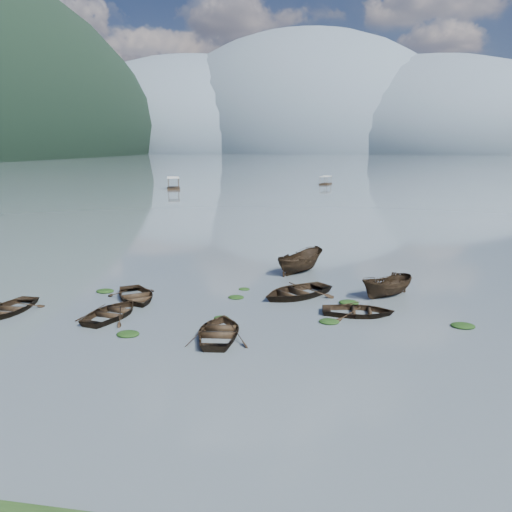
% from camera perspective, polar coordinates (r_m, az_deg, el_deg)
% --- Properties ---
extents(ground_plane, '(2400.00, 2400.00, 0.00)m').
position_cam_1_polar(ground_plane, '(23.93, -4.91, -10.80)').
color(ground_plane, '#49555C').
extents(haze_mtn_a, '(520.00, 520.00, 280.00)m').
position_cam_1_polar(haze_mtn_a, '(958.86, -6.57, 11.72)').
color(haze_mtn_a, '#475666').
rests_on(haze_mtn_a, ground).
extents(haze_mtn_b, '(520.00, 520.00, 340.00)m').
position_cam_1_polar(haze_mtn_b, '(923.66, 5.70, 11.71)').
color(haze_mtn_b, '#475666').
rests_on(haze_mtn_b, ground).
extents(haze_mtn_c, '(520.00, 520.00, 260.00)m').
position_cam_1_polar(haze_mtn_c, '(931.06, 18.31, 11.17)').
color(haze_mtn_c, '#475666').
rests_on(haze_mtn_c, ground).
extents(rowboat_0, '(3.12, 4.28, 0.87)m').
position_cam_1_polar(rowboat_0, '(32.48, -26.45, -5.79)').
color(rowboat_0, black).
rests_on(rowboat_0, ground).
extents(rowboat_1, '(3.77, 4.73, 0.88)m').
position_cam_1_polar(rowboat_1, '(29.58, -16.05, -6.66)').
color(rowboat_1, black).
rests_on(rowboat_1, ground).
extents(rowboat_3, '(3.66, 4.77, 0.92)m').
position_cam_1_polar(rowboat_3, '(25.70, -4.14, -9.11)').
color(rowboat_3, black).
rests_on(rowboat_3, ground).
extents(rowboat_4, '(4.21, 3.09, 0.85)m').
position_cam_1_polar(rowboat_4, '(29.30, 11.59, -6.60)').
color(rowboat_4, black).
rests_on(rowboat_4, ground).
extents(rowboat_5, '(4.13, 3.97, 1.61)m').
position_cam_1_polar(rowboat_5, '(33.21, 14.72, -4.49)').
color(rowboat_5, black).
rests_on(rowboat_5, ground).
extents(rowboat_6, '(5.05, 5.37, 0.90)m').
position_cam_1_polar(rowboat_6, '(32.39, -13.56, -4.86)').
color(rowboat_6, black).
rests_on(rowboat_6, ground).
extents(rowboat_7, '(6.05, 6.08, 1.04)m').
position_cam_1_polar(rowboat_7, '(32.25, 4.60, -4.62)').
color(rowboat_7, black).
rests_on(rowboat_7, ground).
extents(rowboat_8, '(4.19, 5.13, 1.89)m').
position_cam_1_polar(rowboat_8, '(38.48, 5.06, -1.82)').
color(rowboat_8, black).
rests_on(rowboat_8, ground).
extents(weed_clump_0, '(1.18, 0.96, 0.26)m').
position_cam_1_polar(weed_clump_0, '(26.56, -14.41, -8.76)').
color(weed_clump_0, black).
rests_on(weed_clump_0, ground).
extents(weed_clump_1, '(0.87, 0.69, 0.19)m').
position_cam_1_polar(weed_clump_1, '(28.18, -3.96, -7.14)').
color(weed_clump_1, black).
rests_on(weed_clump_1, ground).
extents(weed_clump_2, '(1.12, 0.90, 0.24)m').
position_cam_1_polar(weed_clump_2, '(27.79, 8.35, -7.54)').
color(weed_clump_2, black).
rests_on(weed_clump_2, ground).
extents(weed_clump_3, '(0.77, 0.65, 0.17)m').
position_cam_1_polar(weed_clump_3, '(33.66, -1.36, -3.85)').
color(weed_clump_3, black).
rests_on(weed_clump_3, ground).
extents(weed_clump_4, '(1.26, 1.00, 0.26)m').
position_cam_1_polar(weed_clump_4, '(29.04, 22.56, -7.50)').
color(weed_clump_4, black).
rests_on(weed_clump_4, ground).
extents(weed_clump_5, '(1.18, 0.95, 0.25)m').
position_cam_1_polar(weed_clump_5, '(34.57, -16.86, -3.96)').
color(weed_clump_5, black).
rests_on(weed_clump_5, ground).
extents(weed_clump_6, '(1.02, 0.85, 0.21)m').
position_cam_1_polar(weed_clump_6, '(31.84, -2.28, -4.81)').
color(weed_clump_6, black).
rests_on(weed_clump_6, ground).
extents(weed_clump_7, '(1.22, 0.97, 0.27)m').
position_cam_1_polar(weed_clump_7, '(31.20, 10.56, -5.38)').
color(weed_clump_7, black).
rests_on(weed_clump_7, ground).
extents(pontoon_left, '(4.87, 7.29, 2.58)m').
position_cam_1_polar(pontoon_left, '(115.85, -9.40, 7.54)').
color(pontoon_left, black).
rests_on(pontoon_left, ground).
extents(pontoon_centre, '(3.23, 5.59, 2.01)m').
position_cam_1_polar(pontoon_centre, '(129.90, 7.95, 8.09)').
color(pontoon_centre, black).
rests_on(pontoon_centre, ground).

